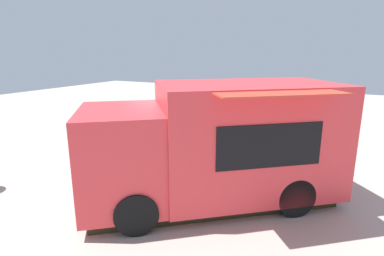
# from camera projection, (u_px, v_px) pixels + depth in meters

# --- Properties ---
(ground_plane) EXTENTS (40.00, 40.00, 0.00)m
(ground_plane) POSITION_uv_depth(u_px,v_px,m) (188.00, 171.00, 8.45)
(ground_plane) COLOR #BDAB9E
(food_truck) EXTENTS (5.50, 5.07, 2.57)m
(food_truck) POSITION_uv_depth(u_px,v_px,m) (217.00, 146.00, 6.57)
(food_truck) COLOR #E5373D
(food_truck) RESTS_ON ground_plane
(person_customer) EXTENTS (0.58, 0.82, 0.92)m
(person_customer) POSITION_uv_depth(u_px,v_px,m) (216.00, 125.00, 12.32)
(person_customer) COLOR #6E715A
(person_customer) RESTS_ON ground_plane
(planter_flowering_near) EXTENTS (0.45, 0.45, 0.65)m
(planter_flowering_near) POSITION_uv_depth(u_px,v_px,m) (184.00, 133.00, 11.09)
(planter_flowering_near) COLOR #B9704D
(planter_flowering_near) RESTS_ON ground_plane
(planter_flowering_far) EXTENTS (0.41, 0.40, 0.57)m
(planter_flowering_far) POSITION_uv_depth(u_px,v_px,m) (338.00, 145.00, 9.86)
(planter_flowering_far) COLOR #4A4145
(planter_flowering_far) RESTS_ON ground_plane
(trash_bin) EXTENTS (0.42, 0.42, 0.88)m
(trash_bin) POSITION_uv_depth(u_px,v_px,m) (117.00, 121.00, 12.61)
(trash_bin) COLOR #2E4E32
(trash_bin) RESTS_ON ground_plane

